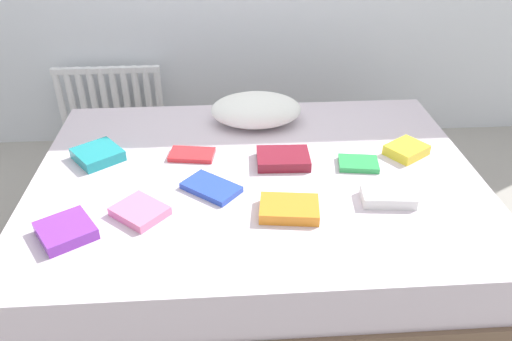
{
  "coord_description": "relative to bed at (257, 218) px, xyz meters",
  "views": [
    {
      "loc": [
        -0.13,
        -1.87,
        1.69
      ],
      "look_at": [
        0.0,
        0.05,
        0.48
      ],
      "focal_mm": 35.07,
      "sensor_mm": 36.0,
      "label": 1
    }
  ],
  "objects": [
    {
      "name": "textbook_teal",
      "position": [
        -0.72,
        0.17,
        0.28
      ],
      "size": [
        0.27,
        0.27,
        0.05
      ],
      "primitive_type": "cube",
      "rotation": [
        0.0,
        0.0,
        -0.93
      ],
      "color": "teal",
      "rests_on": "bed"
    },
    {
      "name": "bed",
      "position": [
        0.0,
        0.0,
        0.0
      ],
      "size": [
        2.0,
        1.5,
        0.5
      ],
      "color": "brown",
      "rests_on": "ground"
    },
    {
      "name": "radiator",
      "position": [
        -0.88,
        1.2,
        0.09
      ],
      "size": [
        0.68,
        0.04,
        0.46
      ],
      "color": "white",
      "rests_on": "ground"
    },
    {
      "name": "textbook_pink",
      "position": [
        -0.48,
        -0.28,
        0.27
      ],
      "size": [
        0.25,
        0.25,
        0.03
      ],
      "primitive_type": "cube",
      "rotation": [
        0.0,
        0.0,
        -0.73
      ],
      "color": "pink",
      "rests_on": "bed"
    },
    {
      "name": "textbook_purple",
      "position": [
        -0.73,
        -0.39,
        0.28
      ],
      "size": [
        0.26,
        0.26,
        0.04
      ],
      "primitive_type": "cube",
      "rotation": [
        0.0,
        0.0,
        0.57
      ],
      "color": "purple",
      "rests_on": "bed"
    },
    {
      "name": "textbook_orange",
      "position": [
        0.11,
        -0.31,
        0.28
      ],
      "size": [
        0.25,
        0.19,
        0.04
      ],
      "primitive_type": "cube",
      "rotation": [
        0.0,
        0.0,
        -0.13
      ],
      "color": "orange",
      "rests_on": "bed"
    },
    {
      "name": "textbook_maroon",
      "position": [
        0.13,
        0.07,
        0.28
      ],
      "size": [
        0.24,
        0.19,
        0.05
      ],
      "primitive_type": "cube",
      "rotation": [
        0.0,
        0.0,
        -0.03
      ],
      "color": "maroon",
      "rests_on": "bed"
    },
    {
      "name": "textbook_blue",
      "position": [
        -0.2,
        -0.12,
        0.27
      ],
      "size": [
        0.27,
        0.26,
        0.03
      ],
      "primitive_type": "cube",
      "rotation": [
        0.0,
        0.0,
        -0.7
      ],
      "color": "#2847B7",
      "rests_on": "bed"
    },
    {
      "name": "textbook_white",
      "position": [
        0.52,
        -0.25,
        0.28
      ],
      "size": [
        0.22,
        0.14,
        0.05
      ],
      "primitive_type": "cube",
      "rotation": [
        0.0,
        0.0,
        -0.1
      ],
      "color": "white",
      "rests_on": "bed"
    },
    {
      "name": "textbook_green",
      "position": [
        0.46,
        0.03,
        0.27
      ],
      "size": [
        0.19,
        0.15,
        0.02
      ],
      "primitive_type": "cube",
      "rotation": [
        0.0,
        0.0,
        -0.15
      ],
      "color": "green",
      "rests_on": "bed"
    },
    {
      "name": "textbook_yellow",
      "position": [
        0.71,
        0.11,
        0.28
      ],
      "size": [
        0.23,
        0.22,
        0.05
      ],
      "primitive_type": "cube",
      "rotation": [
        0.0,
        0.0,
        0.6
      ],
      "color": "yellow",
      "rests_on": "bed"
    },
    {
      "name": "pillow",
      "position": [
        0.03,
        0.49,
        0.33
      ],
      "size": [
        0.47,
        0.34,
        0.15
      ],
      "primitive_type": "ellipsoid",
      "color": "white",
      "rests_on": "bed"
    },
    {
      "name": "textbook_red",
      "position": [
        -0.29,
        0.16,
        0.26
      ],
      "size": [
        0.22,
        0.15,
        0.02
      ],
      "primitive_type": "cube",
      "rotation": [
        0.0,
        0.0,
        -0.16
      ],
      "color": "red",
      "rests_on": "bed"
    },
    {
      "name": "ground_plane",
      "position": [
        0.0,
        0.0,
        -0.25
      ],
      "size": [
        8.0,
        8.0,
        0.0
      ],
      "primitive_type": "plane",
      "color": "#9E998E"
    }
  ]
}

